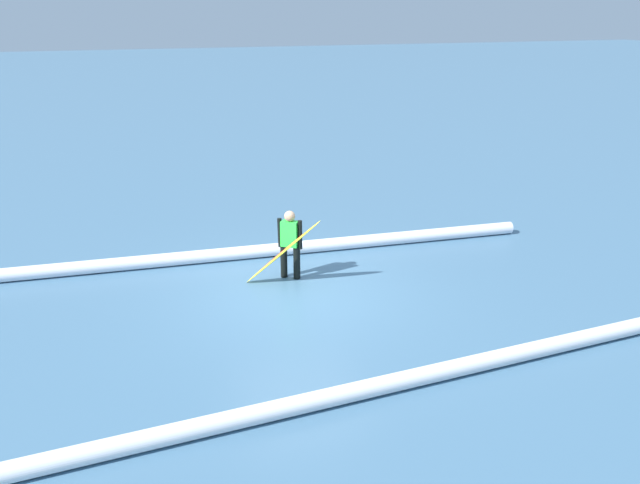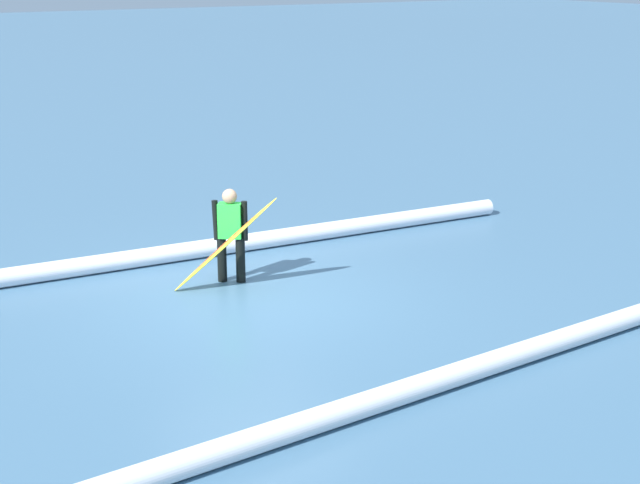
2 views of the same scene
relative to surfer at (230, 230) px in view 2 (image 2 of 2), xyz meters
name	(u,v)px [view 2 (image 2 of 2)]	position (x,y,z in m)	size (l,w,h in m)	color
ground_plane	(252,299)	(0.10, 0.83, -0.79)	(156.20, 156.20, 0.00)	#466E8C
surfer	(230,230)	(0.00, 0.00, 0.00)	(0.43, 0.38, 1.42)	black
surfboard	(225,245)	(0.25, 0.32, -0.10)	(1.46, 0.94, 1.41)	yellow
wave_crest_foreground	(32,274)	(2.57, -1.48, -0.65)	(0.28, 0.28, 16.90)	white
wave_crest_midground	(480,367)	(-0.93, 4.55, -0.66)	(0.27, 0.27, 14.50)	white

